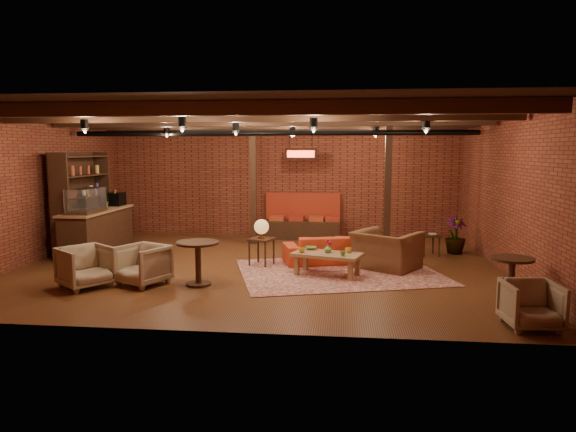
# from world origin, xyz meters

# --- Properties ---
(floor) EXTENTS (10.00, 10.00, 0.00)m
(floor) POSITION_xyz_m (0.00, 0.00, 0.00)
(floor) COLOR #361E0D
(floor) RESTS_ON ground
(ceiling) EXTENTS (10.00, 8.00, 0.02)m
(ceiling) POSITION_xyz_m (0.00, 0.00, 3.20)
(ceiling) COLOR black
(ceiling) RESTS_ON wall_back
(wall_back) EXTENTS (10.00, 0.02, 3.20)m
(wall_back) POSITION_xyz_m (0.00, 4.00, 1.60)
(wall_back) COLOR maroon
(wall_back) RESTS_ON ground
(wall_front) EXTENTS (10.00, 0.02, 3.20)m
(wall_front) POSITION_xyz_m (0.00, -4.00, 1.60)
(wall_front) COLOR maroon
(wall_front) RESTS_ON ground
(wall_left) EXTENTS (0.02, 8.00, 3.20)m
(wall_left) POSITION_xyz_m (-5.00, 0.00, 1.60)
(wall_left) COLOR maroon
(wall_left) RESTS_ON ground
(wall_right) EXTENTS (0.02, 8.00, 3.20)m
(wall_right) POSITION_xyz_m (5.00, 0.00, 1.60)
(wall_right) COLOR maroon
(wall_right) RESTS_ON ground
(ceiling_beams) EXTENTS (9.80, 6.40, 0.22)m
(ceiling_beams) POSITION_xyz_m (0.00, 0.00, 3.08)
(ceiling_beams) COLOR black
(ceiling_beams) RESTS_ON ceiling
(ceiling_pipe) EXTENTS (9.60, 0.12, 0.12)m
(ceiling_pipe) POSITION_xyz_m (0.00, 1.60, 2.85)
(ceiling_pipe) COLOR black
(ceiling_pipe) RESTS_ON ceiling
(post_left) EXTENTS (0.16, 0.16, 3.20)m
(post_left) POSITION_xyz_m (-0.60, 2.60, 1.60)
(post_left) COLOR black
(post_left) RESTS_ON ground
(post_right) EXTENTS (0.16, 0.16, 3.20)m
(post_right) POSITION_xyz_m (2.80, 2.00, 1.60)
(post_right) COLOR black
(post_right) RESTS_ON ground
(service_counter) EXTENTS (0.80, 2.50, 1.60)m
(service_counter) POSITION_xyz_m (-4.10, 1.00, 0.80)
(service_counter) COLOR black
(service_counter) RESTS_ON ground
(plant_counter) EXTENTS (0.35, 0.39, 0.30)m
(plant_counter) POSITION_xyz_m (-4.00, 1.20, 1.22)
(plant_counter) COLOR #337F33
(plant_counter) RESTS_ON service_counter
(shelving_hutch) EXTENTS (0.52, 2.00, 2.40)m
(shelving_hutch) POSITION_xyz_m (-4.50, 1.10, 1.20)
(shelving_hutch) COLOR black
(shelving_hutch) RESTS_ON ground
(banquette) EXTENTS (2.10, 0.70, 1.00)m
(banquette) POSITION_xyz_m (0.60, 3.55, 0.50)
(banquette) COLOR #A02D1A
(banquette) RESTS_ON ground
(service_sign) EXTENTS (0.86, 0.06, 0.30)m
(service_sign) POSITION_xyz_m (0.60, 3.10, 2.35)
(service_sign) COLOR #FF3419
(service_sign) RESTS_ON ceiling
(ceiling_spotlights) EXTENTS (6.40, 4.40, 0.28)m
(ceiling_spotlights) POSITION_xyz_m (0.00, 0.00, 2.86)
(ceiling_spotlights) COLOR black
(ceiling_spotlights) RESTS_ON ceiling
(rug) EXTENTS (4.58, 3.96, 0.01)m
(rug) POSITION_xyz_m (1.66, -0.39, 0.01)
(rug) COLOR maroon
(rug) RESTS_ON floor
(sofa) EXTENTS (2.26, 1.39, 0.62)m
(sofa) POSITION_xyz_m (1.52, 0.51, 0.31)
(sofa) COLOR red
(sofa) RESTS_ON floor
(coffee_table) EXTENTS (1.45, 1.02, 0.70)m
(coffee_table) POSITION_xyz_m (1.42, -0.68, 0.40)
(coffee_table) COLOR olive
(coffee_table) RESTS_ON floor
(side_table_lamp) EXTENTS (0.61, 0.61, 0.99)m
(side_table_lamp) POSITION_xyz_m (0.01, 0.09, 0.76)
(side_table_lamp) COLOR black
(side_table_lamp) RESTS_ON floor
(round_table_left) EXTENTS (0.77, 0.77, 0.81)m
(round_table_left) POSITION_xyz_m (-0.88, -1.65, 0.55)
(round_table_left) COLOR black
(round_table_left) RESTS_ON floor
(armchair_a) EXTENTS (1.09, 1.09, 0.83)m
(armchair_a) POSITION_xyz_m (-2.85, -2.01, 0.41)
(armchair_a) COLOR #B8AC8E
(armchair_a) RESTS_ON floor
(armchair_b) EXTENTS (1.04, 1.01, 0.81)m
(armchair_b) POSITION_xyz_m (-1.91, -1.72, 0.41)
(armchair_b) COLOR #B8AC8E
(armchair_b) RESTS_ON floor
(armchair_right) EXTENTS (1.45, 1.33, 1.06)m
(armchair_right) POSITION_xyz_m (2.64, 0.01, 0.53)
(armchair_right) COLOR brown
(armchair_right) RESTS_ON floor
(side_table_book) EXTENTS (0.54, 0.54, 0.52)m
(side_table_book) POSITION_xyz_m (3.74, 1.52, 0.46)
(side_table_book) COLOR black
(side_table_book) RESTS_ON floor
(round_table_right) EXTENTS (0.66, 0.66, 0.77)m
(round_table_right) POSITION_xyz_m (4.40, -2.30, 0.52)
(round_table_right) COLOR black
(round_table_right) RESTS_ON floor
(armchair_far) EXTENTS (0.75, 0.70, 0.72)m
(armchair_far) POSITION_xyz_m (4.34, -3.38, 0.36)
(armchair_far) COLOR #B8AC8E
(armchair_far) RESTS_ON floor
(plant_tall) EXTENTS (1.89, 1.89, 2.64)m
(plant_tall) POSITION_xyz_m (4.40, 1.83, 1.32)
(plant_tall) COLOR #4C7F4C
(plant_tall) RESTS_ON floor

